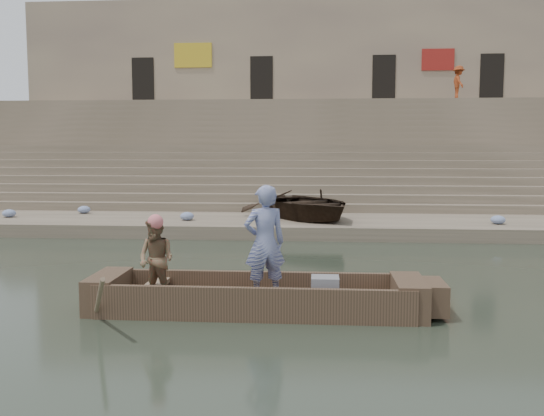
# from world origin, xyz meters

# --- Properties ---
(ground) EXTENTS (120.00, 120.00, 0.00)m
(ground) POSITION_xyz_m (0.00, 0.00, 0.00)
(ground) COLOR #242E22
(ground) RESTS_ON ground
(lower_landing) EXTENTS (32.00, 4.00, 0.40)m
(lower_landing) POSITION_xyz_m (0.00, 8.00, 0.20)
(lower_landing) COLOR gray
(lower_landing) RESTS_ON ground
(mid_landing) EXTENTS (32.00, 3.00, 2.80)m
(mid_landing) POSITION_xyz_m (0.00, 15.50, 1.40)
(mid_landing) COLOR gray
(mid_landing) RESTS_ON ground
(upper_landing) EXTENTS (32.00, 3.00, 5.20)m
(upper_landing) POSITION_xyz_m (0.00, 22.50, 2.60)
(upper_landing) COLOR gray
(upper_landing) RESTS_ON ground
(ghat_steps) EXTENTS (32.00, 11.00, 5.20)m
(ghat_steps) POSITION_xyz_m (0.00, 17.19, 1.80)
(ghat_steps) COLOR gray
(ghat_steps) RESTS_ON ground
(building_wall) EXTENTS (32.00, 5.07, 11.20)m
(building_wall) POSITION_xyz_m (0.00, 26.50, 5.60)
(building_wall) COLOR tan
(building_wall) RESTS_ON ground
(main_rowboat) EXTENTS (5.00, 1.30, 0.22)m
(main_rowboat) POSITION_xyz_m (0.36, -1.62, 0.11)
(main_rowboat) COLOR brown
(main_rowboat) RESTS_ON ground
(rowboat_trim) EXTENTS (6.04, 2.63, 2.05)m
(rowboat_trim) POSITION_xyz_m (0.57, -1.63, 0.31)
(rowboat_trim) COLOR brown
(rowboat_trim) RESTS_ON ground
(standing_man) EXTENTS (0.82, 0.68, 1.93)m
(standing_man) POSITION_xyz_m (0.52, -1.64, 1.18)
(standing_man) COLOR navy
(standing_man) RESTS_ON main_rowboat
(rowing_man) EXTENTS (0.82, 0.75, 1.38)m
(rowing_man) POSITION_xyz_m (-1.28, -1.82, 0.91)
(rowing_man) COLOR #297B4B
(rowing_man) RESTS_ON main_rowboat
(television) EXTENTS (0.46, 0.42, 0.40)m
(television) POSITION_xyz_m (1.52, -1.62, 0.42)
(television) COLOR gray
(television) RESTS_ON main_rowboat
(beached_rowboat) EXTENTS (5.19, 5.65, 0.96)m
(beached_rowboat) POSITION_xyz_m (0.94, 8.31, 0.88)
(beached_rowboat) COLOR #2D2116
(beached_rowboat) RESTS_ON lower_landing
(pedestrian) EXTENTS (0.75, 1.19, 1.76)m
(pedestrian) POSITION_xyz_m (8.66, 21.60, 6.08)
(pedestrian) COLOR #8E3718
(pedestrian) RESTS_ON upper_landing
(cloth_bundles) EXTENTS (16.23, 2.30, 0.26)m
(cloth_bundles) POSITION_xyz_m (-2.95, 7.94, 0.53)
(cloth_bundles) COLOR #3F5999
(cloth_bundles) RESTS_ON lower_landing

